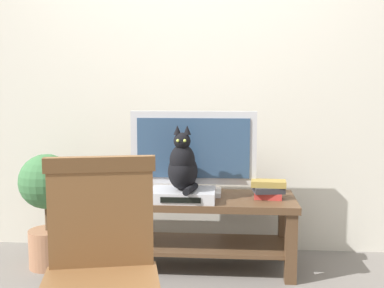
% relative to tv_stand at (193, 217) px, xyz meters
% --- Properties ---
extents(back_wall, '(7.00, 0.12, 2.80)m').
position_rel_tv_stand_xyz_m(back_wall, '(-0.02, 0.46, 1.06)').
color(back_wall, beige).
rests_on(back_wall, ground).
extents(tv_stand, '(1.32, 0.50, 0.48)m').
position_rel_tv_stand_xyz_m(tv_stand, '(0.00, 0.00, 0.00)').
color(tv_stand, '#513823').
rests_on(tv_stand, ground).
extents(tv, '(0.82, 0.20, 0.55)m').
position_rel_tv_stand_xyz_m(tv, '(0.00, 0.06, 0.42)').
color(tv, '#B7B7BC').
rests_on(tv, tv_stand).
extents(media_box, '(0.41, 0.29, 0.07)m').
position_rel_tv_stand_xyz_m(media_box, '(-0.05, -0.10, 0.17)').
color(media_box, '#BCBCC1').
rests_on(media_box, tv_stand).
extents(cat, '(0.19, 0.31, 0.41)m').
position_rel_tv_stand_xyz_m(cat, '(-0.05, -0.11, 0.36)').
color(cat, black).
rests_on(cat, media_box).
extents(wooden_chair, '(0.52, 0.52, 0.92)m').
position_rel_tv_stand_xyz_m(wooden_chair, '(-0.25, -1.31, 0.19)').
color(wooden_chair, brown).
rests_on(wooden_chair, ground).
extents(book_stack, '(0.23, 0.16, 0.12)m').
position_rel_tv_stand_xyz_m(book_stack, '(0.49, -0.01, 0.20)').
color(book_stack, '#B2332D').
rests_on(book_stack, tv_stand).
extents(potted_plant, '(0.36, 0.36, 0.75)m').
position_rel_tv_stand_xyz_m(potted_plant, '(-0.95, -0.06, 0.11)').
color(potted_plant, '#9E6B4C').
rests_on(potted_plant, ground).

